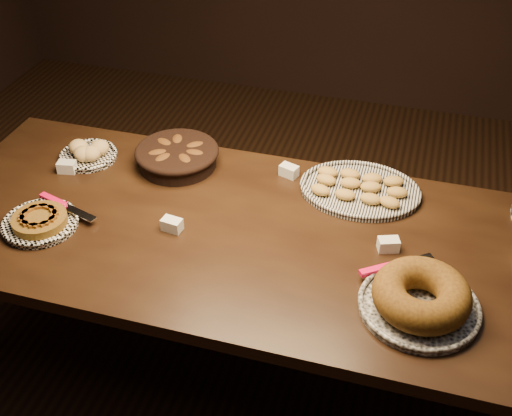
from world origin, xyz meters
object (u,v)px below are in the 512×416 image
(madeleine_platter, at_px, (360,189))
(apple_tart_plate, at_px, (40,221))
(buffet_table, at_px, (253,248))
(bundt_cake_plate, at_px, (421,298))

(madeleine_platter, bearing_deg, apple_tart_plate, -164.15)
(buffet_table, height_order, bundt_cake_plate, bundt_cake_plate)
(apple_tart_plate, bearing_deg, buffet_table, 34.92)
(bundt_cake_plate, bearing_deg, buffet_table, 152.59)
(apple_tart_plate, distance_m, madeleine_platter, 1.17)
(apple_tart_plate, xyz_separation_m, bundt_cake_plate, (1.32, -0.04, 0.03))
(buffet_table, xyz_separation_m, apple_tart_plate, (-0.73, -0.17, 0.09))
(apple_tart_plate, xyz_separation_m, madeleine_platter, (1.05, 0.51, -0.00))
(buffet_table, xyz_separation_m, bundt_cake_plate, (0.59, -0.21, 0.12))
(buffet_table, relative_size, apple_tart_plate, 7.43)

